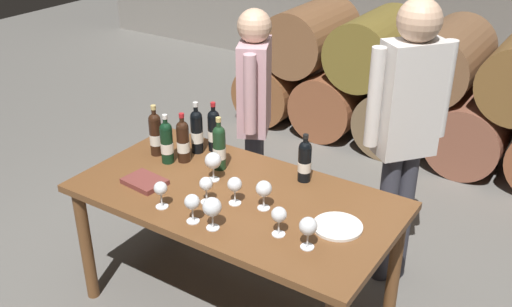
{
  "coord_description": "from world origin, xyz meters",
  "views": [
    {
      "loc": [
        1.52,
        -2.13,
        2.33
      ],
      "look_at": [
        0.0,
        0.2,
        0.91
      ],
      "focal_mm": 40.88,
      "sensor_mm": 36.0,
      "label": 1
    }
  ],
  "objects_px": {
    "wine_glass_6": "(308,227)",
    "tasting_notebook": "(145,182)",
    "wine_bottle_3": "(167,142)",
    "wine_bottle_4": "(197,131)",
    "wine_glass_0": "(206,185)",
    "sommelier_presenting": "(407,122)",
    "wine_bottle_0": "(219,147)",
    "dining_table": "(235,208)",
    "serving_plate": "(338,226)",
    "taster_seated_left": "(254,107)",
    "wine_bottle_1": "(156,134)",
    "wine_glass_1": "(235,185)",
    "wine_glass_2": "(213,161)",
    "wine_glass_4": "(212,207)",
    "wine_bottle_2": "(305,161)",
    "wine_glass_8": "(192,203)",
    "wine_bottle_5": "(214,130)",
    "wine_glass_3": "(264,189)",
    "wine_glass_5": "(279,216)",
    "wine_glass_7": "(161,189)",
    "wine_bottle_6": "(183,141)"
  },
  "relations": [
    {
      "from": "wine_bottle_5",
      "to": "wine_glass_3",
      "type": "relative_size",
      "value": 1.97
    },
    {
      "from": "wine_glass_6",
      "to": "serving_plate",
      "type": "relative_size",
      "value": 0.65
    },
    {
      "from": "wine_bottle_3",
      "to": "sommelier_presenting",
      "type": "height_order",
      "value": "sommelier_presenting"
    },
    {
      "from": "wine_bottle_1",
      "to": "wine_bottle_2",
      "type": "distance_m",
      "value": 0.9
    },
    {
      "from": "wine_bottle_2",
      "to": "wine_bottle_5",
      "type": "bearing_deg",
      "value": 177.16
    },
    {
      "from": "wine_bottle_1",
      "to": "wine_bottle_4",
      "type": "distance_m",
      "value": 0.24
    },
    {
      "from": "wine_bottle_5",
      "to": "wine_glass_5",
      "type": "distance_m",
      "value": 0.95
    },
    {
      "from": "wine_bottle_1",
      "to": "dining_table",
      "type": "bearing_deg",
      "value": -10.62
    },
    {
      "from": "wine_glass_5",
      "to": "wine_glass_6",
      "type": "bearing_deg",
      "value": -5.58
    },
    {
      "from": "wine_glass_3",
      "to": "wine_bottle_2",
      "type": "bearing_deg",
      "value": 85.12
    },
    {
      "from": "wine_glass_1",
      "to": "wine_glass_2",
      "type": "relative_size",
      "value": 0.91
    },
    {
      "from": "wine_glass_2",
      "to": "wine_glass_3",
      "type": "bearing_deg",
      "value": -13.95
    },
    {
      "from": "wine_glass_5",
      "to": "wine_bottle_4",
      "type": "bearing_deg",
      "value": 151.01
    },
    {
      "from": "serving_plate",
      "to": "wine_glass_4",
      "type": "bearing_deg",
      "value": -146.51
    },
    {
      "from": "wine_bottle_6",
      "to": "wine_bottle_1",
      "type": "bearing_deg",
      "value": -173.99
    },
    {
      "from": "wine_glass_7",
      "to": "dining_table",
      "type": "bearing_deg",
      "value": 52.74
    },
    {
      "from": "wine_glass_7",
      "to": "taster_seated_left",
      "type": "relative_size",
      "value": 0.09
    },
    {
      "from": "wine_glass_0",
      "to": "wine_glass_8",
      "type": "xyz_separation_m",
      "value": [
        0.05,
        -0.18,
        0.0
      ]
    },
    {
      "from": "wine_bottle_5",
      "to": "wine_bottle_0",
      "type": "bearing_deg",
      "value": -45.91
    },
    {
      "from": "wine_bottle_4",
      "to": "wine_glass_0",
      "type": "distance_m",
      "value": 0.58
    },
    {
      "from": "wine_bottle_5",
      "to": "wine_glass_5",
      "type": "xyz_separation_m",
      "value": [
        0.78,
        -0.54,
        -0.03
      ]
    },
    {
      "from": "wine_glass_0",
      "to": "tasting_notebook",
      "type": "xyz_separation_m",
      "value": [
        -0.39,
        -0.03,
        -0.09
      ]
    },
    {
      "from": "wine_bottle_0",
      "to": "tasting_notebook",
      "type": "bearing_deg",
      "value": -122.72
    },
    {
      "from": "wine_bottle_0",
      "to": "wine_glass_5",
      "type": "relative_size",
      "value": 2.11
    },
    {
      "from": "wine_glass_1",
      "to": "wine_glass_8",
      "type": "xyz_separation_m",
      "value": [
        -0.07,
        -0.25,
        0.0
      ]
    },
    {
      "from": "wine_bottle_3",
      "to": "wine_bottle_4",
      "type": "distance_m",
      "value": 0.21
    },
    {
      "from": "wine_bottle_4",
      "to": "wine_glass_6",
      "type": "distance_m",
      "value": 1.12
    },
    {
      "from": "wine_glass_4",
      "to": "wine_bottle_1",
      "type": "bearing_deg",
      "value": 149.34
    },
    {
      "from": "wine_bottle_1",
      "to": "tasting_notebook",
      "type": "height_order",
      "value": "wine_bottle_1"
    },
    {
      "from": "wine_glass_7",
      "to": "wine_glass_4",
      "type": "bearing_deg",
      "value": -1.88
    },
    {
      "from": "wine_bottle_4",
      "to": "wine_bottle_6",
      "type": "bearing_deg",
      "value": -87.02
    },
    {
      "from": "wine_bottle_3",
      "to": "tasting_notebook",
      "type": "bearing_deg",
      "value": -76.74
    },
    {
      "from": "wine_bottle_0",
      "to": "wine_bottle_6",
      "type": "height_order",
      "value": "wine_bottle_0"
    },
    {
      "from": "wine_glass_3",
      "to": "wine_glass_4",
      "type": "bearing_deg",
      "value": -111.25
    },
    {
      "from": "wine_glass_6",
      "to": "wine_glass_8",
      "type": "relative_size",
      "value": 1.05
    },
    {
      "from": "wine_bottle_0",
      "to": "wine_bottle_3",
      "type": "bearing_deg",
      "value": -161.07
    },
    {
      "from": "wine_bottle_1",
      "to": "sommelier_presenting",
      "type": "distance_m",
      "value": 1.42
    },
    {
      "from": "wine_bottle_3",
      "to": "wine_glass_8",
      "type": "bearing_deg",
      "value": -38.65
    },
    {
      "from": "wine_glass_6",
      "to": "tasting_notebook",
      "type": "relative_size",
      "value": 0.71
    },
    {
      "from": "serving_plate",
      "to": "taster_seated_left",
      "type": "height_order",
      "value": "taster_seated_left"
    },
    {
      "from": "wine_bottle_0",
      "to": "dining_table",
      "type": "bearing_deg",
      "value": -38.12
    },
    {
      "from": "wine_glass_2",
      "to": "taster_seated_left",
      "type": "xyz_separation_m",
      "value": [
        -0.17,
        0.66,
        0.05
      ]
    },
    {
      "from": "wine_glass_2",
      "to": "serving_plate",
      "type": "xyz_separation_m",
      "value": [
        0.77,
        -0.05,
        -0.11
      ]
    },
    {
      "from": "wine_glass_3",
      "to": "wine_glass_8",
      "type": "xyz_separation_m",
      "value": [
        -0.22,
        -0.29,
        -0.0
      ]
    },
    {
      "from": "wine_bottle_4",
      "to": "wine_glass_7",
      "type": "height_order",
      "value": "wine_bottle_4"
    },
    {
      "from": "wine_glass_4",
      "to": "wine_glass_5",
      "type": "distance_m",
      "value": 0.31
    },
    {
      "from": "wine_bottle_6",
      "to": "wine_glass_2",
      "type": "xyz_separation_m",
      "value": [
        0.28,
        -0.09,
        -0.01
      ]
    },
    {
      "from": "wine_bottle_4",
      "to": "sommelier_presenting",
      "type": "bearing_deg",
      "value": 23.54
    },
    {
      "from": "wine_bottle_1",
      "to": "wine_glass_0",
      "type": "xyz_separation_m",
      "value": [
        0.58,
        -0.27,
        -0.03
      ]
    },
    {
      "from": "wine_bottle_0",
      "to": "wine_glass_2",
      "type": "xyz_separation_m",
      "value": [
        0.05,
        -0.13,
        -0.02
      ]
    }
  ]
}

